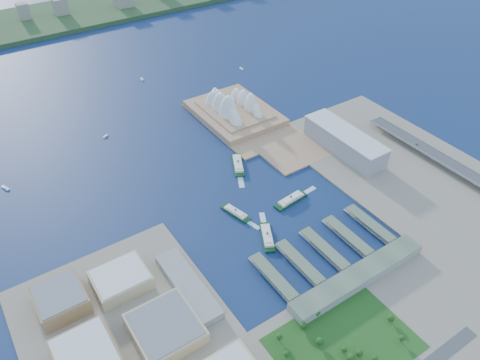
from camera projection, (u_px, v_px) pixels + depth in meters
ground at (281, 223)px, 660.46m from camera, size 3000.00×3000.00×0.00m
south_land at (395, 331)px, 523.39m from camera, size 720.00×180.00×3.00m
east_land at (422, 181)px, 730.90m from camera, size 240.00×500.00×3.00m
peninsula at (242, 120)px, 874.55m from camera, size 135.00×220.00×3.00m
far_shore at (64, 16)px, 1291.97m from camera, size 2200.00×260.00×12.00m
opera_house at (234, 101)px, 867.32m from camera, size 134.00×180.00×58.00m
toaster_building at (345, 141)px, 783.81m from camera, size 45.00×155.00×35.00m
expressway at (453, 168)px, 745.72m from camera, size 26.00×340.00×11.85m
west_buildings at (135, 341)px, 496.61m from camera, size 200.00×280.00×27.00m
ferry_wharves at (324, 249)px, 614.98m from camera, size 184.00×90.00×9.30m
terminal_building at (358, 277)px, 573.79m from camera, size 200.00×28.00×12.00m
park at (345, 339)px, 504.45m from camera, size 150.00×110.00×16.00m
far_skyline at (64, 5)px, 1258.01m from camera, size 1900.00×140.00×55.00m
ferry_a at (236, 212)px, 672.10m from camera, size 24.04×50.42×9.24m
ferry_b at (238, 163)px, 760.97m from camera, size 41.15×60.65×11.40m
ferry_c at (267, 235)px, 634.22m from camera, size 38.12×55.92×10.52m
ferry_d at (291, 199)px, 692.96m from camera, size 57.90×20.62×10.71m
boat_a at (5, 188)px, 718.93m from camera, size 9.62×16.00×3.03m
boat_b at (105, 136)px, 831.35m from camera, size 10.74×8.32×2.79m
boat_c at (241, 68)px, 1044.45m from camera, size 5.56×13.45×2.94m
boat_e at (142, 79)px, 1003.83m from camera, size 6.00×13.08×3.09m
car_c at (417, 144)px, 786.22m from camera, size 1.89×4.66×1.35m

